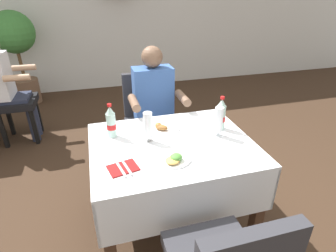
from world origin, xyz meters
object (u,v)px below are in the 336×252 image
seated_diner_far (155,107)px  potted_plant_corner (16,44)px  plate_far_diner (163,128)px  beer_glass_middle (218,121)px  cola_bottle_secondary (111,123)px  background_chair_right (6,98)px  chair_far_diner_seat (148,118)px  napkin_cutlery_set (123,168)px  beer_glass_left (148,127)px  plate_near_camera (174,158)px  main_dining_table (172,163)px  background_patron (7,85)px  cola_bottle_primary (221,115)px

seated_diner_far → potted_plant_corner: bearing=123.6°
plate_far_diner → beer_glass_middle: 0.42m
potted_plant_corner → cola_bottle_secondary: bearing=-68.5°
background_chair_right → chair_far_diner_seat: bearing=-33.2°
napkin_cutlery_set → potted_plant_corner: 3.54m
chair_far_diner_seat → beer_glass_left: 0.85m
chair_far_diner_seat → napkin_cutlery_set: size_ratio=4.94×
plate_near_camera → beer_glass_middle: bearing=28.7°
beer_glass_left → beer_glass_middle: size_ratio=0.99×
beer_glass_left → potted_plant_corner: 3.37m
chair_far_diner_seat → plate_far_diner: 0.68m
plate_far_diner → beer_glass_left: bearing=-136.1°
plate_near_camera → beer_glass_left: bearing=110.5°
plate_near_camera → plate_far_diner: 0.41m
seated_diner_far → beer_glass_left: (-0.20, -0.67, 0.15)m
beer_glass_middle → napkin_cutlery_set: 0.75m
cola_bottle_secondary → beer_glass_middle: bearing=-15.0°
chair_far_diner_seat → plate_near_camera: chair_far_diner_seat is taller
main_dining_table → background_chair_right: (-1.48, 1.81, -0.02)m
beer_glass_middle → main_dining_table: bearing=-178.6°
background_chair_right → potted_plant_corner: (-0.06, 1.31, 0.38)m
main_dining_table → plate_near_camera: (-0.05, -0.21, 0.19)m
seated_diner_far → beer_glass_middle: 0.80m
chair_far_diner_seat → beer_glass_middle: size_ratio=4.39×
cola_bottle_secondary → background_chair_right: cola_bottle_secondary is taller
plate_far_diner → cola_bottle_secondary: size_ratio=0.90×
plate_far_diner → seated_diner_far: bearing=83.6°
beer_glass_middle → napkin_cutlery_set: beer_glass_middle is taller
napkin_cutlery_set → background_patron: size_ratio=0.16×
plate_far_diner → main_dining_table: bearing=-86.7°
plate_near_camera → cola_bottle_secondary: bearing=129.2°
plate_near_camera → napkin_cutlery_set: plate_near_camera is taller
main_dining_table → background_patron: (-1.43, 1.81, 0.13)m
main_dining_table → beer_glass_left: beer_glass_left is taller
main_dining_table → background_patron: 2.32m
seated_diner_far → potted_plant_corner: 2.88m
beer_glass_left → seated_diner_far: bearing=73.3°
cola_bottle_primary → background_chair_right: (-1.89, 1.71, -0.31)m
main_dining_table → chair_far_diner_seat: chair_far_diner_seat is taller
main_dining_table → cola_bottle_secondary: 0.52m
plate_far_diner → chair_far_diner_seat: bearing=89.0°
seated_diner_far → cola_bottle_primary: seated_diner_far is taller
cola_bottle_primary → background_chair_right: 2.57m
beer_glass_left → background_chair_right: (-1.33, 1.75, -0.30)m
beer_glass_left → potted_plant_corner: bearing=114.4°
napkin_cutlery_set → background_chair_right: background_chair_right is taller
plate_far_diner → cola_bottle_primary: bearing=-12.3°
chair_far_diner_seat → main_dining_table: bearing=-90.0°
seated_diner_far → background_chair_right: 1.88m
plate_near_camera → napkin_cutlery_set: (-0.31, -0.00, -0.01)m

